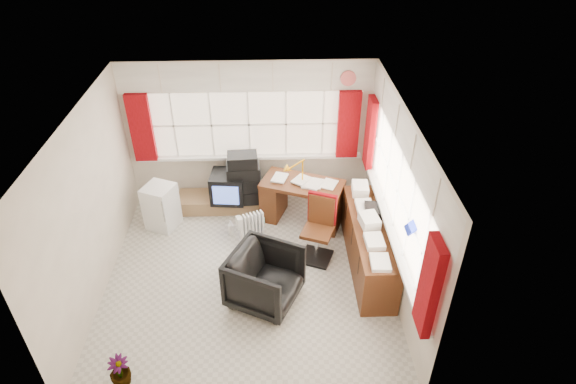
% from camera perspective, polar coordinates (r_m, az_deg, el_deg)
% --- Properties ---
extents(ground, '(4.00, 4.00, 0.00)m').
position_cam_1_polar(ground, '(7.05, -4.64, -10.01)').
color(ground, beige).
rests_on(ground, ground).
extents(room_walls, '(4.00, 4.00, 4.00)m').
position_cam_1_polar(room_walls, '(6.10, -5.28, 0.13)').
color(room_walls, beige).
rests_on(room_walls, ground).
extents(window_back, '(3.70, 0.12, 3.60)m').
position_cam_1_polar(window_back, '(8.04, -4.51, 4.63)').
color(window_back, beige).
rests_on(window_back, room_walls).
extents(window_right, '(0.12, 3.70, 3.60)m').
position_cam_1_polar(window_right, '(6.60, 12.10, -3.52)').
color(window_right, beige).
rests_on(window_right, room_walls).
extents(curtains, '(3.83, 3.83, 1.15)m').
position_cam_1_polar(curtains, '(6.92, 2.74, 4.28)').
color(curtains, maroon).
rests_on(curtains, room_walls).
extents(overhead_cabinets, '(3.98, 3.98, 0.48)m').
position_cam_1_polar(overhead_cabinets, '(6.61, 3.38, 10.50)').
color(overhead_cabinets, white).
rests_on(overhead_cabinets, room_walls).
extents(desk, '(1.43, 1.05, 0.78)m').
position_cam_1_polar(desk, '(7.81, 1.68, -0.91)').
color(desk, '#5B2D15').
rests_on(desk, ground).
extents(desk_lamp, '(0.15, 0.13, 0.43)m').
position_cam_1_polar(desk_lamp, '(7.49, 1.75, 3.16)').
color(desk_lamp, '#FFB20A').
rests_on(desk_lamp, desk).
extents(task_chair, '(0.57, 0.58, 1.04)m').
position_cam_1_polar(task_chair, '(7.07, 3.77, -3.90)').
color(task_chair, black).
rests_on(task_chair, ground).
extents(office_chair, '(1.15, 1.14, 0.79)m').
position_cam_1_polar(office_chair, '(6.46, -2.75, -10.14)').
color(office_chair, black).
rests_on(office_chair, ground).
extents(radiator, '(0.40, 0.28, 0.56)m').
position_cam_1_polar(radiator, '(7.46, -4.27, -4.69)').
color(radiator, white).
rests_on(radiator, ground).
extents(credenza, '(0.50, 2.00, 0.85)m').
position_cam_1_polar(credenza, '(7.05, 9.52, -6.11)').
color(credenza, '#5B2D15').
rests_on(credenza, ground).
extents(file_tray, '(0.28, 0.34, 0.11)m').
position_cam_1_polar(file_tray, '(7.02, 10.08, -2.14)').
color(file_tray, black).
rests_on(file_tray, credenza).
extents(tv_bench, '(1.40, 0.50, 0.25)m').
position_cam_1_polar(tv_bench, '(8.34, -8.08, -1.13)').
color(tv_bench, '#927049').
rests_on(tv_bench, ground).
extents(crt_tv, '(0.59, 0.56, 0.50)m').
position_cam_1_polar(crt_tv, '(8.02, -7.10, 0.61)').
color(crt_tv, black).
rests_on(crt_tv, tv_bench).
extents(hifi_stack, '(0.66, 0.44, 0.87)m').
position_cam_1_polar(hifi_stack, '(7.91, -5.29, 1.47)').
color(hifi_stack, black).
rests_on(hifi_stack, tv_bench).
extents(mini_fridge, '(0.58, 0.59, 0.75)m').
position_cam_1_polar(mini_fridge, '(7.98, -14.80, -1.68)').
color(mini_fridge, white).
rests_on(mini_fridge, ground).
extents(spray_bottle_a, '(0.14, 0.14, 0.27)m').
position_cam_1_polar(spray_bottle_a, '(7.72, -6.79, -4.21)').
color(spray_bottle_a, white).
rests_on(spray_bottle_a, ground).
extents(spray_bottle_b, '(0.09, 0.09, 0.18)m').
position_cam_1_polar(spray_bottle_b, '(7.94, -3.06, -3.14)').
color(spray_bottle_b, '#8ACEBE').
rests_on(spray_bottle_b, ground).
extents(flower_vase, '(0.28, 0.28, 0.43)m').
position_cam_1_polar(flower_vase, '(6.05, -19.32, -19.44)').
color(flower_vase, black).
rests_on(flower_vase, ground).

